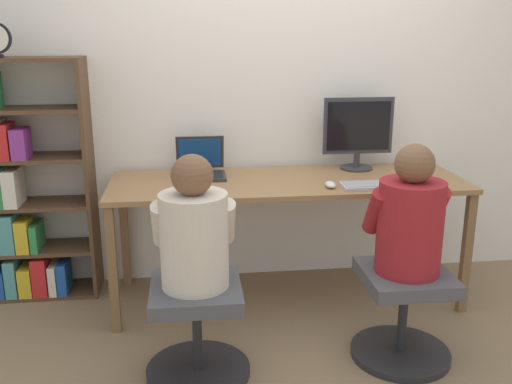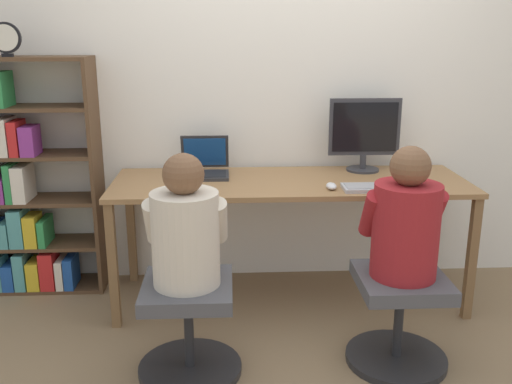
% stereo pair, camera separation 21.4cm
% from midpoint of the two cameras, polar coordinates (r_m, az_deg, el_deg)
% --- Properties ---
extents(ground_plane, '(14.00, 14.00, 0.00)m').
position_cam_midpoint_polar(ground_plane, '(3.42, 2.19, -13.04)').
color(ground_plane, '#846B4C').
extents(wall_back, '(10.00, 0.05, 2.60)m').
position_cam_midpoint_polar(wall_back, '(3.78, 0.55, 10.54)').
color(wall_back, white).
rests_on(wall_back, ground_plane).
extents(desk, '(2.14, 0.71, 0.78)m').
position_cam_midpoint_polar(desk, '(3.48, 1.41, 0.11)').
color(desk, olive).
rests_on(desk, ground_plane).
extents(desktop_monitor, '(0.46, 0.21, 0.47)m').
position_cam_midpoint_polar(desktop_monitor, '(3.72, 8.54, 5.87)').
color(desktop_monitor, '#333338').
rests_on(desktop_monitor, desk).
extents(laptop, '(0.30, 0.31, 0.24)m').
position_cam_midpoint_polar(laptop, '(3.56, -7.28, 2.37)').
color(laptop, '#2D2D30').
rests_on(laptop, desk).
extents(keyboard, '(0.38, 0.17, 0.03)m').
position_cam_midpoint_polar(keyboard, '(3.34, 9.97, 0.65)').
color(keyboard, '#B2B2B7').
rests_on(keyboard, desk).
extents(computer_mouse_by_keyboard, '(0.06, 0.10, 0.04)m').
position_cam_midpoint_polar(computer_mouse_by_keyboard, '(3.29, 5.61, 0.71)').
color(computer_mouse_by_keyboard, silver).
rests_on(computer_mouse_by_keyboard, desk).
extents(office_chair_left, '(0.52, 0.52, 0.48)m').
position_cam_midpoint_polar(office_chair_left, '(3.06, 12.55, -11.47)').
color(office_chair_left, '#262628').
rests_on(office_chair_left, ground_plane).
extents(office_chair_right, '(0.52, 0.52, 0.48)m').
position_cam_midpoint_polar(office_chair_right, '(2.87, -8.11, -13.15)').
color(office_chair_right, '#262628').
rests_on(office_chair_right, ground_plane).
extents(person_at_monitor, '(0.40, 0.33, 0.65)m').
position_cam_midpoint_polar(person_at_monitor, '(2.88, 13.11, -2.63)').
color(person_at_monitor, maroon).
rests_on(person_at_monitor, office_chair_left).
extents(person_at_laptop, '(0.39, 0.33, 0.64)m').
position_cam_midpoint_polar(person_at_laptop, '(2.68, -8.51, -3.93)').
color(person_at_laptop, beige).
rests_on(person_at_laptop, office_chair_right).
extents(bookshelf, '(0.75, 0.30, 1.50)m').
position_cam_midpoint_polar(bookshelf, '(3.85, -24.30, -0.29)').
color(bookshelf, '#513823').
rests_on(bookshelf, ground_plane).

